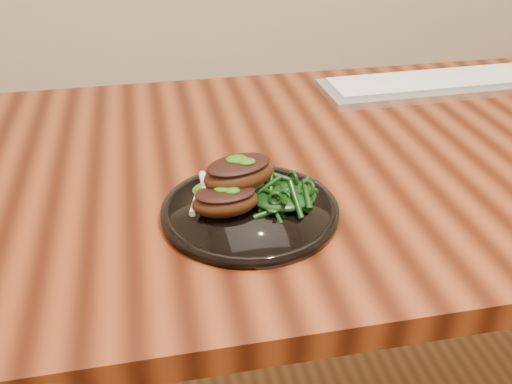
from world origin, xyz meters
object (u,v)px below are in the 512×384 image
desk (389,187)px  keyboard (435,84)px  plate (250,210)px  greens_heap (283,191)px  lamb_chop_front (225,200)px

desk → keyboard: (0.19, 0.24, 0.09)m
plate → desk: bearing=29.7°
desk → greens_heap: greens_heap is taller
plate → greens_heap: (0.05, 0.00, 0.02)m
plate → greens_heap: bearing=5.2°
greens_heap → keyboard: bearing=42.7°
desk → keyboard: size_ratio=3.27×
lamb_chop_front → desk: bearing=28.1°
desk → keyboard: 0.32m
plate → keyboard: bearing=40.0°
desk → plate: bearing=-150.3°
plate → keyboard: (0.48, 0.40, 0.00)m
keyboard → lamb_chop_front: bearing=-141.4°
greens_heap → keyboard: size_ratio=0.19×
plate → greens_heap: greens_heap is taller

